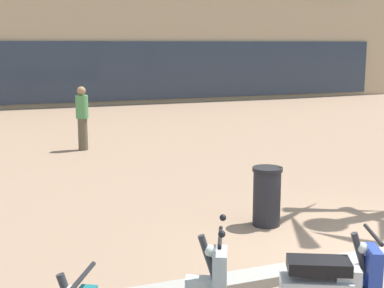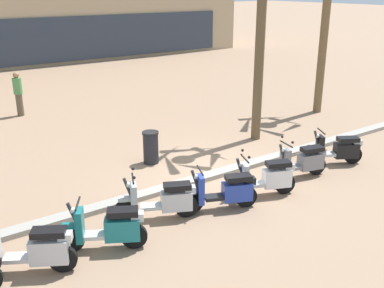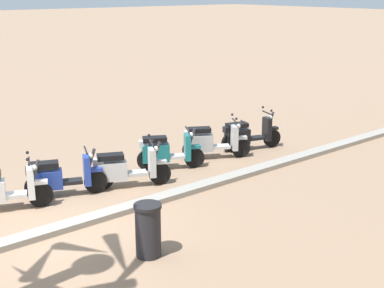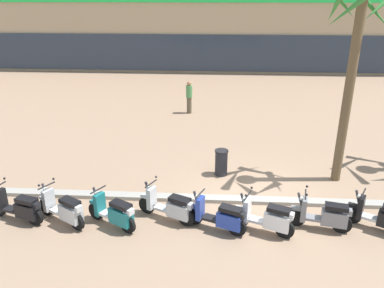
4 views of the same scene
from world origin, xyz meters
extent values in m
cylinder|color=black|center=(-4.48, -1.45, 1.02)|extent=(0.31, 0.51, 0.04)
cube|color=black|center=(-2.20, -1.41, 0.76)|extent=(0.67, 0.53, 0.12)
cube|color=silver|center=(-3.07, -1.01, 0.55)|extent=(0.27, 0.37, 0.66)
cube|color=silver|center=(-3.23, -0.93, 0.55)|extent=(0.36, 0.28, 0.08)
cylinder|color=#333338|center=(-3.14, -0.97, 0.70)|extent=(0.29, 0.18, 0.69)
cylinder|color=black|center=(-3.07, -1.01, 1.02)|extent=(0.27, 0.52, 0.04)
sphere|color=white|center=(-3.16, -0.96, 0.88)|extent=(0.12, 0.12, 0.12)
cube|color=silver|center=(-1.95, -1.53, 0.66)|extent=(0.30, 0.28, 0.16)
sphere|color=black|center=(-3.15, -1.23, 1.14)|extent=(0.07, 0.07, 0.07)
sphere|color=black|center=(-2.95, -0.80, 1.14)|extent=(0.07, 0.07, 0.07)
cube|color=#233D9E|center=(-1.63, -1.47, 0.55)|extent=(0.26, 0.37, 0.66)
cube|color=#233D9E|center=(-1.79, -1.40, 0.55)|extent=(0.36, 0.27, 0.08)
cylinder|color=#333338|center=(-1.70, -1.44, 0.70)|extent=(0.29, 0.17, 0.69)
cylinder|color=black|center=(-1.63, -1.47, 1.02)|extent=(0.25, 0.53, 0.04)
sphere|color=white|center=(-1.72, -1.43, 0.88)|extent=(0.12, 0.12, 0.12)
cylinder|color=brown|center=(-2.71, 9.13, 0.44)|extent=(0.26, 0.26, 0.88)
cylinder|color=#4C8C4C|center=(-2.71, 9.13, 1.19)|extent=(0.34, 0.34, 0.62)
sphere|color=#9E704C|center=(-2.71, 9.13, 1.63)|extent=(0.24, 0.24, 0.24)
cylinder|color=#232328|center=(-1.03, 1.78, 0.45)|extent=(0.44, 0.44, 0.90)
cylinder|color=black|center=(-1.03, 1.78, 0.92)|extent=(0.48, 0.48, 0.06)
camera|label=1|loc=(-5.10, -5.58, 2.87)|focal=50.57mm
camera|label=2|loc=(-7.13, -8.99, 4.93)|focal=42.44mm
camera|label=3|loc=(3.67, 8.72, 4.47)|focal=50.06mm
camera|label=4|loc=(-1.24, -10.70, 6.18)|focal=35.95mm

